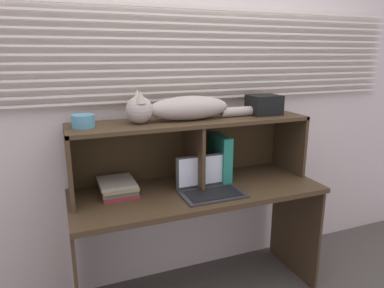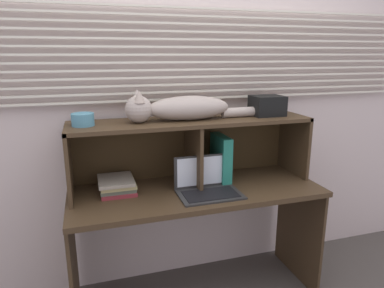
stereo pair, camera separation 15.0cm
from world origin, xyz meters
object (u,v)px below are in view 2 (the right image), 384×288
object	(u,v)px
book_stack	(117,185)
binder_upright	(221,158)
small_basket	(83,120)
storage_box	(267,106)
cat	(179,108)
laptop	(208,186)

from	to	relation	value
book_stack	binder_upright	bearing A→B (deg)	0.02
small_basket	book_stack	bearing A→B (deg)	-0.07
binder_upright	small_basket	world-z (taller)	small_basket
binder_upright	storage_box	bearing A→B (deg)	0.00
cat	small_basket	bearing A→B (deg)	-180.00
cat	binder_upright	xyz separation A→B (m)	(0.26, -0.00, -0.32)
laptop	small_basket	world-z (taller)	small_basket
laptop	binder_upright	xyz separation A→B (m)	(0.14, 0.17, 0.10)
cat	binder_upright	distance (m)	0.41
cat	small_basket	distance (m)	0.53
binder_upright	storage_box	distance (m)	0.43
laptop	small_basket	distance (m)	0.77
laptop	storage_box	distance (m)	0.63
small_basket	storage_box	bearing A→B (deg)	0.00
small_basket	binder_upright	bearing A→B (deg)	0.00
small_basket	storage_box	distance (m)	1.09
storage_box	binder_upright	bearing A→B (deg)	180.00
laptop	storage_box	size ratio (longest dim) A/B	1.84
cat	storage_box	world-z (taller)	cat
binder_upright	cat	bearing A→B (deg)	180.00
cat	laptop	xyz separation A→B (m)	(0.12, -0.17, -0.42)
book_stack	small_basket	distance (m)	0.42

